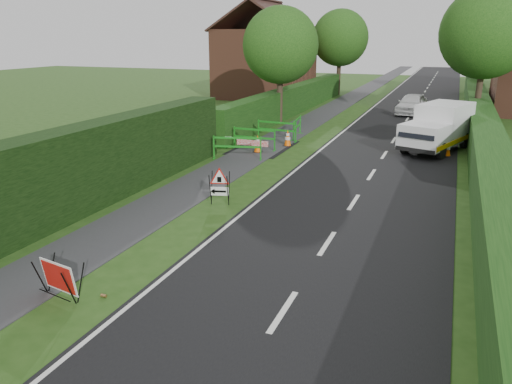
% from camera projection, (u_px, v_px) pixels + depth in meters
% --- Properties ---
extents(ground, '(120.00, 120.00, 0.00)m').
position_uv_depth(ground, '(221.00, 244.00, 12.57)').
color(ground, '#234513').
rests_on(ground, ground).
extents(road_surface, '(6.00, 90.00, 0.02)m').
position_uv_depth(road_surface, '(422.00, 97.00, 42.77)').
color(road_surface, black).
rests_on(road_surface, ground).
extents(footpath, '(2.00, 90.00, 0.02)m').
position_uv_depth(footpath, '(358.00, 94.00, 44.69)').
color(footpath, '#2D2D30').
rests_on(footpath, ground).
extents(hedge_west_near, '(1.10, 18.00, 2.50)m').
position_uv_depth(hedge_west_near, '(63.00, 219.00, 14.31)').
color(hedge_west_near, black).
rests_on(hedge_west_near, ground).
extents(hedge_west_far, '(1.00, 24.00, 1.80)m').
position_uv_depth(hedge_west_far, '(293.00, 113.00, 33.85)').
color(hedge_west_far, '#14380F').
rests_on(hedge_west_far, ground).
extents(hedge_east, '(1.20, 50.00, 1.50)m').
position_uv_depth(hedge_east, '(480.00, 143.00, 24.50)').
color(hedge_east, '#14380F').
rests_on(hedge_east, ground).
extents(house_west, '(7.50, 7.40, 7.88)m').
position_uv_depth(house_west, '(265.00, 62.00, 41.82)').
color(house_west, brown).
rests_on(house_west, ground).
extents(tree_nw, '(4.40, 4.40, 6.70)m').
position_uv_depth(tree_nw, '(280.00, 45.00, 28.81)').
color(tree_nw, '#2D2116').
rests_on(tree_nw, ground).
extents(tree_ne, '(5.20, 5.20, 7.79)m').
position_uv_depth(tree_ne, '(487.00, 33.00, 28.31)').
color(tree_ne, '#2D2116').
rests_on(tree_ne, ground).
extents(tree_fw, '(4.80, 4.80, 7.24)m').
position_uv_depth(tree_fw, '(340.00, 38.00, 42.91)').
color(tree_fw, '#2D2116').
rests_on(tree_fw, ground).
extents(tree_fe, '(4.20, 4.20, 6.33)m').
position_uv_depth(tree_fe, '(477.00, 45.00, 42.80)').
color(tree_fe, '#2D2116').
rests_on(tree_fe, ground).
extents(red_rect_sign, '(1.01, 0.72, 0.79)m').
position_uv_depth(red_rect_sign, '(59.00, 278.00, 9.85)').
color(red_rect_sign, black).
rests_on(red_rect_sign, ground).
extents(triangle_sign, '(0.85, 0.85, 1.01)m').
position_uv_depth(triangle_sign, '(218.00, 183.00, 15.25)').
color(triangle_sign, black).
rests_on(triangle_sign, ground).
extents(works_van, '(3.14, 4.87, 2.08)m').
position_uv_depth(works_van, '(439.00, 126.00, 22.51)').
color(works_van, silver).
rests_on(works_van, ground).
extents(traffic_cone_0, '(0.38, 0.38, 0.79)m').
position_uv_depth(traffic_cone_0, '(447.00, 148.00, 21.59)').
color(traffic_cone_0, black).
rests_on(traffic_cone_0, ground).
extents(traffic_cone_1, '(0.38, 0.38, 0.79)m').
position_uv_depth(traffic_cone_1, '(445.00, 145.00, 22.09)').
color(traffic_cone_1, black).
rests_on(traffic_cone_1, ground).
extents(traffic_cone_2, '(0.38, 0.38, 0.79)m').
position_uv_depth(traffic_cone_2, '(459.00, 134.00, 24.48)').
color(traffic_cone_2, black).
rests_on(traffic_cone_2, ground).
extents(traffic_cone_3, '(0.38, 0.38, 0.79)m').
position_uv_depth(traffic_cone_3, '(258.00, 144.00, 22.31)').
color(traffic_cone_3, black).
rests_on(traffic_cone_3, ground).
extents(traffic_cone_4, '(0.38, 0.38, 0.79)m').
position_uv_depth(traffic_cone_4, '(288.00, 138.00, 23.60)').
color(traffic_cone_4, black).
rests_on(traffic_cone_4, ground).
extents(ped_barrier_0, '(2.08, 0.85, 1.00)m').
position_uv_depth(ped_barrier_0, '(237.00, 145.00, 20.99)').
color(ped_barrier_0, '#167D18').
rests_on(ped_barrier_0, ground).
extents(ped_barrier_1, '(2.06, 0.38, 1.00)m').
position_uv_depth(ped_barrier_1, '(254.00, 136.00, 22.87)').
color(ped_barrier_1, '#167D18').
rests_on(ped_barrier_1, ground).
extents(ped_barrier_2, '(2.08, 0.48, 1.00)m').
position_uv_depth(ped_barrier_2, '(277.00, 128.00, 24.71)').
color(ped_barrier_2, '#167D18').
rests_on(ped_barrier_2, ground).
extents(ped_barrier_3, '(0.60, 2.09, 1.00)m').
position_uv_depth(ped_barrier_3, '(297.00, 125.00, 25.62)').
color(ped_barrier_3, '#167D18').
rests_on(ped_barrier_3, ground).
extents(redwhite_plank, '(1.50, 0.05, 0.25)m').
position_uv_depth(redwhite_plank, '(252.00, 153.00, 22.36)').
color(redwhite_plank, red).
rests_on(redwhite_plank, ground).
extents(litter_can, '(0.12, 0.07, 0.07)m').
position_uv_depth(litter_can, '(104.00, 297.00, 10.02)').
color(litter_can, '#BF7F4C').
rests_on(litter_can, ground).
extents(hatchback_car, '(2.07, 4.16, 1.36)m').
position_uv_depth(hatchback_car, '(412.00, 104.00, 33.16)').
color(hatchback_car, silver).
rests_on(hatchback_car, ground).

